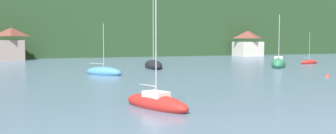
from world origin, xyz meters
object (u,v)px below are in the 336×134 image
object	(u,v)px
sailboat_far_0	(104,72)
sailboat_far_5	(153,65)
sailboat_mid_2	(156,103)
mooring_buoy_near	(327,76)
shore_building_central	(11,44)
shore_building_eastcentral	(248,44)
sailboat_far_3	(279,64)
sailboat_far_6	(309,62)

from	to	relation	value
sailboat_far_0	sailboat_far_5	distance (m)	13.10
sailboat_mid_2	mooring_buoy_near	bearing A→B (deg)	97.39
sailboat_mid_2	shore_building_central	bearing A→B (deg)	168.54
sailboat_mid_2	sailboat_far_5	size ratio (longest dim) A/B	0.64
shore_building_eastcentral	mooring_buoy_near	world-z (taller)	shore_building_eastcentral
shore_building_central	mooring_buoy_near	world-z (taller)	shore_building_central
sailboat_far_3	mooring_buoy_near	xyz separation A→B (m)	(-4.15, -15.70, -0.53)
shore_building_eastcentral	sailboat_far_5	xyz separation A→B (m)	(-36.18, -31.50, -2.85)
mooring_buoy_near	sailboat_far_0	bearing A→B (deg)	154.98
shore_building_eastcentral	sailboat_far_3	world-z (taller)	sailboat_far_3
shore_building_eastcentral	sailboat_mid_2	xyz separation A→B (m)	(-47.28, -66.12, -2.93)
shore_building_central	sailboat_far_0	distance (m)	42.31
sailboat_far_6	sailboat_far_3	bearing A→B (deg)	-169.22
sailboat_far_3	sailboat_far_6	xyz separation A→B (m)	(10.26, 5.12, -0.29)
shore_building_central	sailboat_mid_2	bearing A→B (deg)	-81.28
shore_building_central	sailboat_far_3	distance (m)	55.03
shore_building_eastcentral	sailboat_far_6	size ratio (longest dim) A/B	1.11
sailboat_far_3	sailboat_far_5	bearing A→B (deg)	113.43
shore_building_central	mooring_buoy_near	bearing A→B (deg)	-54.83
sailboat_far_3	shore_building_eastcentral	bearing A→B (deg)	13.33
sailboat_far_5	mooring_buoy_near	bearing A→B (deg)	-133.91
shore_building_central	sailboat_far_6	bearing A→B (deg)	-31.55
mooring_buoy_near	sailboat_far_6	bearing A→B (deg)	55.31
sailboat_far_6	sailboat_mid_2	bearing A→B (deg)	-155.53
shore_building_eastcentral	sailboat_far_6	xyz separation A→B (m)	(-6.18, -31.36, -3.03)
sailboat_far_5	mooring_buoy_near	xyz separation A→B (m)	(15.59, -20.68, -0.41)
shore_building_central	shore_building_eastcentral	xyz separation A→B (m)	(57.44, -0.11, -0.11)
sailboat_far_0	sailboat_far_3	distance (m)	29.58
shore_building_eastcentral	sailboat_mid_2	distance (m)	81.34
sailboat_far_6	mooring_buoy_near	bearing A→B (deg)	-140.44
sailboat_far_0	sailboat_far_5	size ratio (longest dim) A/B	0.57
sailboat_mid_2	shore_building_eastcentral	bearing A→B (deg)	124.25
shore_building_central	sailboat_far_5	bearing A→B (deg)	-56.08
sailboat_far_3	shore_building_central	bearing A→B (deg)	85.83
sailboat_far_0	sailboat_far_3	world-z (taller)	sailboat_far_3
shore_building_eastcentral	sailboat_far_5	distance (m)	48.06
shore_building_central	sailboat_far_6	world-z (taller)	shore_building_central
sailboat_mid_2	sailboat_far_5	distance (m)	36.35
sailboat_far_5	sailboat_far_3	bearing A→B (deg)	-95.08
sailboat_far_3	mooring_buoy_near	size ratio (longest dim) A/B	16.09
sailboat_mid_2	sailboat_far_6	bearing A→B (deg)	110.04
sailboat_far_3	mooring_buoy_near	bearing A→B (deg)	-157.22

